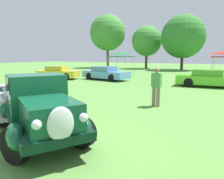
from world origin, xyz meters
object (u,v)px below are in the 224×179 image
at_px(show_car_yellow, 58,73).
at_px(show_car_lime, 209,79).
at_px(feature_pickup_truck, 37,105).
at_px(show_car_skyblue, 105,73).
at_px(spectator_near_truck, 156,86).
at_px(canopy_tent_left_field, 121,54).

xyz_separation_m(show_car_yellow, show_car_lime, (13.18, 1.39, 0.00)).
distance_m(feature_pickup_truck, show_car_skyblue, 14.02).
height_order(feature_pickup_truck, show_car_yellow, feature_pickup_truck).
height_order(show_car_skyblue, show_car_lime, same).
relative_size(show_car_lime, spectator_near_truck, 2.72).
relative_size(feature_pickup_truck, show_car_yellow, 1.11).
distance_m(show_car_yellow, spectator_near_truck, 13.33).
distance_m(show_car_yellow, canopy_tent_left_field, 9.02).
relative_size(feature_pickup_truck, show_car_skyblue, 0.98).
relative_size(show_car_yellow, canopy_tent_left_field, 1.55).
xyz_separation_m(feature_pickup_truck, show_car_yellow, (-10.07, 11.20, -0.27)).
xyz_separation_m(spectator_near_truck, canopy_tent_left_field, (-9.40, 14.72, 1.51)).
distance_m(feature_pickup_truck, canopy_tent_left_field, 21.21).
distance_m(show_car_yellow, show_car_lime, 13.25).
xyz_separation_m(show_car_lime, spectator_near_truck, (-1.38, -7.61, 0.31)).
relative_size(show_car_skyblue, show_car_lime, 1.03).
relative_size(show_car_skyblue, canopy_tent_left_field, 1.74).
xyz_separation_m(show_car_skyblue, canopy_tent_left_field, (-1.96, 6.91, 1.82)).
xyz_separation_m(show_car_yellow, spectator_near_truck, (11.79, -6.21, 0.32)).
bearing_deg(show_car_skyblue, show_car_yellow, -159.88).
bearing_deg(show_car_yellow, show_car_skyblue, 20.12).
height_order(feature_pickup_truck, show_car_lime, feature_pickup_truck).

